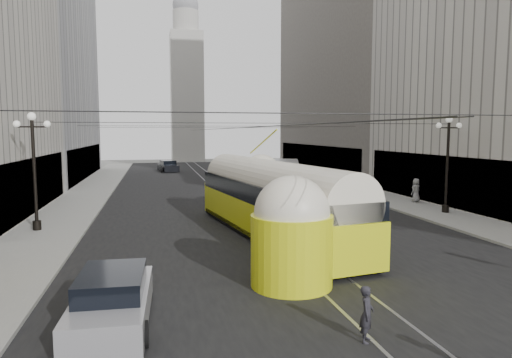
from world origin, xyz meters
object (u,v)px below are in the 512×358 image
city_bus (286,176)px  pedestrian_sidewalk_right (416,190)px  streetcar (272,200)px  sedan_silver (113,301)px  pedestrian_crossing_a (367,314)px

city_bus → pedestrian_sidewalk_right: size_ratio=6.29×
city_bus → pedestrian_sidewalk_right: (7.99, -8.02, -0.47)m
streetcar → city_bus: (5.48, 16.18, -0.43)m
city_bus → pedestrian_sidewalk_right: 11.33m
city_bus → sedan_silver: city_bus is taller
sedan_silver → pedestrian_crossing_a: size_ratio=3.29×
sedan_silver → pedestrian_sidewalk_right: (20.64, 17.81, 0.36)m
streetcar → pedestrian_sidewalk_right: (13.47, 8.16, -0.91)m
city_bus → pedestrian_sidewalk_right: bearing=-45.1°
pedestrian_crossing_a → streetcar: bearing=30.5°
sedan_silver → pedestrian_sidewalk_right: 27.26m
streetcar → city_bus: 17.09m
city_bus → streetcar: bearing=-108.7°
sedan_silver → pedestrian_sidewalk_right: pedestrian_sidewalk_right is taller
city_bus → pedestrian_sidewalk_right: city_bus is taller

